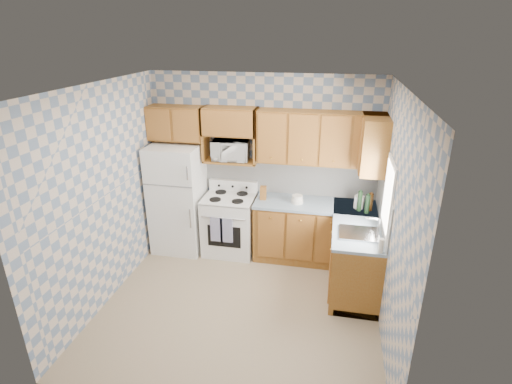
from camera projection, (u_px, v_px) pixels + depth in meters
floor at (241, 304)px, 5.09m from camera, size 3.40×3.40×0.00m
back_wall at (264, 165)px, 6.04m from camera, size 3.40×0.02×2.70m
right_wall at (393, 221)px, 4.27m from camera, size 0.02×3.20×2.70m
backsplash_back at (290, 176)px, 6.01m from camera, size 2.60×0.02×0.56m
backsplash_right at (383, 204)px, 5.06m from camera, size 0.02×1.60×0.56m
refrigerator at (178, 198)px, 6.14m from camera, size 0.75×0.70×1.68m
stove_body at (230, 225)px, 6.17m from camera, size 0.76×0.65×0.90m
cooktop at (229, 198)px, 6.00m from camera, size 0.76×0.65×0.02m
backguard at (233, 185)px, 6.21m from camera, size 0.76×0.08×0.17m
dish_towel_left at (217, 229)px, 5.84m from camera, size 0.18×0.02×0.39m
dish_towel_right at (226, 230)px, 5.81m from camera, size 0.18×0.02×0.39m
base_cabinets_back at (314, 232)px, 5.96m from camera, size 1.75×0.60×0.88m
base_cabinets_right at (354, 253)px, 5.40m from camera, size 0.60×1.60×0.88m
countertop_back at (316, 204)px, 5.78m from camera, size 1.77×0.63×0.04m
countertop_right at (357, 223)px, 5.23m from camera, size 0.63×1.60×0.04m
upper_cabinets_back at (320, 138)px, 5.55m from camera, size 1.75×0.33×0.74m
upper_cabinets_fridge at (176, 123)px, 5.89m from camera, size 0.82×0.33×0.50m
upper_cabinets_right at (374, 144)px, 5.25m from camera, size 0.33×0.70×0.74m
microwave_shelf at (231, 161)px, 5.94m from camera, size 0.80×0.33×0.03m
microwave at (231, 150)px, 5.91m from camera, size 0.56×0.40×0.30m
sink at (359, 234)px, 4.90m from camera, size 0.48×0.40×0.03m
window at (388, 196)px, 4.65m from camera, size 0.02×0.66×0.86m
bottle_0 at (360, 201)px, 5.48m from camera, size 0.06×0.06×0.28m
bottle_1 at (367, 204)px, 5.42m from camera, size 0.06×0.06×0.27m
bottle_2 at (371, 202)px, 5.50m from camera, size 0.06×0.06×0.25m
knife_block at (263, 193)px, 5.87m from camera, size 0.10×0.10×0.20m
electric_kettle at (359, 202)px, 5.59m from camera, size 0.14×0.14×0.18m
food_containers at (297, 199)px, 5.76m from camera, size 0.17×0.17×0.12m
soap_bottle at (381, 246)px, 4.46m from camera, size 0.06×0.06×0.17m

